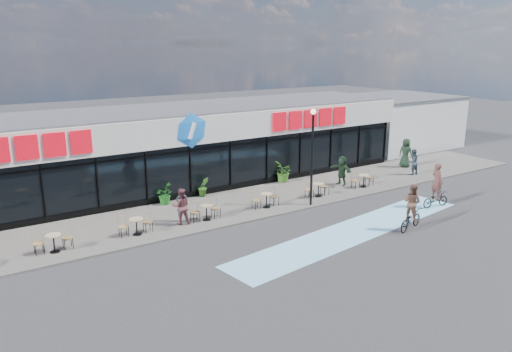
% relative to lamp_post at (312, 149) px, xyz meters
% --- Properties ---
extents(ground, '(120.00, 120.00, 0.00)m').
position_rel_lamp_post_xyz_m(ground, '(-4.57, -2.30, -3.08)').
color(ground, '#28282B').
rests_on(ground, ground).
extents(sidewalk, '(44.00, 5.00, 0.10)m').
position_rel_lamp_post_xyz_m(sidewalk, '(-4.57, 2.20, -3.03)').
color(sidewalk, '#5F5A54').
rests_on(sidewalk, ground).
extents(bike_lane, '(14.17, 4.13, 0.01)m').
position_rel_lamp_post_xyz_m(bike_lane, '(-0.57, -3.80, -3.07)').
color(bike_lane, '#74BBDC').
rests_on(bike_lane, ground).
extents(building, '(30.60, 6.57, 4.75)m').
position_rel_lamp_post_xyz_m(building, '(-4.57, 7.63, -0.74)').
color(building, black).
rests_on(building, ground).
extents(neighbour_building, '(9.20, 7.20, 4.11)m').
position_rel_lamp_post_xyz_m(neighbour_building, '(15.93, 8.70, -1.01)').
color(neighbour_building, silver).
rests_on(neighbour_building, ground).
extents(lamp_post, '(0.28, 0.28, 4.99)m').
position_rel_lamp_post_xyz_m(lamp_post, '(0.00, 0.00, 0.00)').
color(lamp_post, black).
rests_on(lamp_post, sidewalk).
extents(bistro_set_1, '(1.54, 0.62, 0.90)m').
position_rel_lamp_post_xyz_m(bistro_set_1, '(-12.49, 0.99, -2.52)').
color(bistro_set_1, tan).
rests_on(bistro_set_1, sidewalk).
extents(bistro_set_2, '(1.54, 0.62, 0.90)m').
position_rel_lamp_post_xyz_m(bistro_set_2, '(-9.05, 0.99, -2.52)').
color(bistro_set_2, tan).
rests_on(bistro_set_2, sidewalk).
extents(bistro_set_3, '(1.54, 0.62, 0.90)m').
position_rel_lamp_post_xyz_m(bistro_set_3, '(-5.61, 0.99, -2.52)').
color(bistro_set_3, tan).
rests_on(bistro_set_3, sidewalk).
extents(bistro_set_4, '(1.54, 0.62, 0.90)m').
position_rel_lamp_post_xyz_m(bistro_set_4, '(-2.17, 0.99, -2.52)').
color(bistro_set_4, tan).
rests_on(bistro_set_4, sidewalk).
extents(bistro_set_5, '(1.54, 0.62, 0.90)m').
position_rel_lamp_post_xyz_m(bistro_set_5, '(1.26, 0.99, -2.52)').
color(bistro_set_5, tan).
rests_on(bistro_set_5, sidewalk).
extents(bistro_set_6, '(1.54, 0.62, 0.90)m').
position_rel_lamp_post_xyz_m(bistro_set_6, '(4.70, 0.99, -2.52)').
color(bistro_set_6, tan).
rests_on(bistro_set_6, sidewalk).
extents(potted_plant_left, '(1.00, 1.10, 1.04)m').
position_rel_lamp_post_xyz_m(potted_plant_left, '(-6.32, 4.30, -2.45)').
color(potted_plant_left, '#1B5F1B').
rests_on(potted_plant_left, sidewalk).
extents(potted_plant_mid, '(0.64, 0.54, 1.08)m').
position_rel_lamp_post_xyz_m(potted_plant_mid, '(-3.97, 4.39, -2.43)').
color(potted_plant_mid, '#2C5D1A').
rests_on(potted_plant_mid, sidewalk).
extents(potted_plant_right, '(1.37, 1.46, 1.30)m').
position_rel_lamp_post_xyz_m(potted_plant_right, '(1.41, 4.33, -2.32)').
color(potted_plant_right, '#366A1E').
rests_on(potted_plant_right, sidewalk).
extents(patron_left, '(0.67, 0.54, 1.60)m').
position_rel_lamp_post_xyz_m(patron_left, '(-6.63, 1.38, -2.17)').
color(patron_left, '#2E3B48').
rests_on(patron_left, sidewalk).
extents(patron_right, '(1.00, 0.88, 1.71)m').
position_rel_lamp_post_xyz_m(patron_right, '(-6.82, 1.06, -2.12)').
color(patron_right, brown).
rests_on(patron_right, sidewalk).
extents(pedestrian_a, '(0.70, 1.66, 1.74)m').
position_rel_lamp_post_xyz_m(pedestrian_a, '(3.97, 2.01, -2.11)').
color(pedestrian_a, black).
rests_on(pedestrian_a, sidewalk).
extents(pedestrian_b, '(0.85, 1.08, 1.95)m').
position_rel_lamp_post_xyz_m(pedestrian_b, '(10.58, 2.93, -2.00)').
color(pedestrian_b, black).
rests_on(pedestrian_b, sidewalk).
extents(pedestrian_c, '(0.84, 0.67, 1.65)m').
position_rel_lamp_post_xyz_m(pedestrian_c, '(9.38, 1.30, -2.15)').
color(pedestrian_c, '#2F3D49').
rests_on(pedestrian_c, sidewalk).
extents(cyclist_a, '(1.94, 1.09, 2.15)m').
position_rel_lamp_post_xyz_m(cyclist_a, '(1.69, -5.05, -2.23)').
color(cyclist_a, black).
rests_on(cyclist_a, ground).
extents(cyclist_b, '(1.66, 0.77, 2.34)m').
position_rel_lamp_post_xyz_m(cyclist_b, '(5.36, -3.58, -2.23)').
color(cyclist_b, black).
rests_on(cyclist_b, ground).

